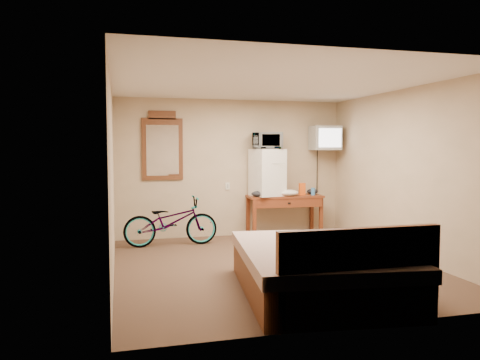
# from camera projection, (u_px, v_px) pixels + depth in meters

# --- Properties ---
(room) EXTENTS (4.60, 4.64, 2.50)m
(room) POSITION_uv_depth(u_px,v_px,m) (271.00, 175.00, 6.39)
(room) COLOR #513828
(room) RESTS_ON ground
(desk) EXTENTS (1.40, 0.59, 0.75)m
(desk) POSITION_uv_depth(u_px,v_px,m) (285.00, 202.00, 8.60)
(desk) COLOR brown
(desk) RESTS_ON floor
(mini_fridge) EXTENTS (0.62, 0.60, 0.85)m
(mini_fridge) POSITION_uv_depth(u_px,v_px,m) (267.00, 172.00, 8.51)
(mini_fridge) COLOR white
(mini_fridge) RESTS_ON desk
(microwave) EXTENTS (0.63, 0.51, 0.30)m
(microwave) POSITION_uv_depth(u_px,v_px,m) (267.00, 141.00, 8.47)
(microwave) COLOR white
(microwave) RESTS_ON mini_fridge
(snack_bag) EXTENTS (0.11, 0.07, 0.22)m
(snack_bag) POSITION_uv_depth(u_px,v_px,m) (302.00, 189.00, 8.65)
(snack_bag) COLOR #F05A15
(snack_bag) RESTS_ON desk
(blue_cup) EXTENTS (0.08, 0.08, 0.13)m
(blue_cup) POSITION_uv_depth(u_px,v_px,m) (313.00, 191.00, 8.65)
(blue_cup) COLOR #3E86D4
(blue_cup) RESTS_ON desk
(cloth_cream) EXTENTS (0.37, 0.29, 0.11)m
(cloth_cream) POSITION_uv_depth(u_px,v_px,m) (289.00, 193.00, 8.49)
(cloth_cream) COLOR silver
(cloth_cream) RESTS_ON desk
(cloth_dark_a) EXTENTS (0.29, 0.22, 0.11)m
(cloth_dark_a) POSITION_uv_depth(u_px,v_px,m) (259.00, 194.00, 8.34)
(cloth_dark_a) COLOR black
(cloth_dark_a) RESTS_ON desk
(cloth_dark_b) EXTENTS (0.22, 0.18, 0.10)m
(cloth_dark_b) POSITION_uv_depth(u_px,v_px,m) (312.00, 191.00, 8.85)
(cloth_dark_b) COLOR black
(cloth_dark_b) RESTS_ON desk
(crt_television) EXTENTS (0.54, 0.61, 0.45)m
(crt_television) POSITION_uv_depth(u_px,v_px,m) (325.00, 138.00, 8.74)
(crt_television) COLOR black
(crt_television) RESTS_ON room
(wall_mirror) EXTENTS (0.72, 0.04, 1.22)m
(wall_mirror) POSITION_uv_depth(u_px,v_px,m) (162.00, 147.00, 8.24)
(wall_mirror) COLOR brown
(wall_mirror) RESTS_ON room
(bicycle) EXTENTS (1.56, 0.58, 0.81)m
(bicycle) POSITION_uv_depth(u_px,v_px,m) (171.00, 221.00, 7.74)
(bicycle) COLOR black
(bicycle) RESTS_ON floor
(bed) EXTENTS (1.91, 2.39, 0.90)m
(bed) POSITION_uv_depth(u_px,v_px,m) (320.00, 269.00, 5.17)
(bed) COLOR brown
(bed) RESTS_ON floor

